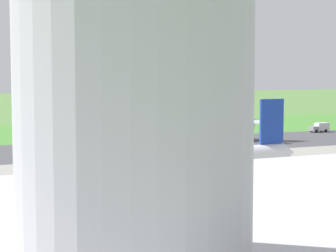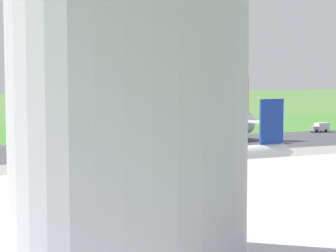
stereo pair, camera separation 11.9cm
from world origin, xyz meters
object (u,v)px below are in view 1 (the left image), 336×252
at_px(airliner_main, 169,127).
at_px(service_car_ops, 51,164).
at_px(airliner_parked_mid, 181,163).
at_px(traffic_cone_orange, 163,131).
at_px(service_truck_fuel, 320,127).
at_px(no_stopping_sign, 179,127).

distance_m(airliner_main, service_car_ops, 41.23).
distance_m(airliner_parked_mid, service_car_ops, 27.60).
xyz_separation_m(service_car_ops, traffic_cone_orange, (-45.21, -55.08, -0.57)).
xyz_separation_m(service_truck_fuel, no_stopping_sign, (35.37, -17.73, 0.02)).
distance_m(airliner_parked_mid, service_truck_fuel, 93.90).
bearing_deg(no_stopping_sign, traffic_cone_orange, -13.03).
height_order(airliner_parked_mid, service_truck_fuel, airliner_parked_mid).
bearing_deg(no_stopping_sign, service_car_ops, 47.26).
xyz_separation_m(service_truck_fuel, traffic_cone_orange, (40.05, -18.81, -1.13)).
xyz_separation_m(no_stopping_sign, traffic_cone_orange, (4.69, -1.08, -1.15)).
relative_size(airliner_parked_mid, no_stopping_sign, 17.97).
distance_m(airliner_main, no_stopping_sign, 34.32).
distance_m(service_car_ops, traffic_cone_orange, 71.26).
height_order(service_truck_fuel, no_stopping_sign, service_truck_fuel).
height_order(airliner_main, no_stopping_sign, airliner_main).
bearing_deg(airliner_parked_mid, airliner_main, -112.49).
bearing_deg(service_truck_fuel, service_car_ops, 23.04).
bearing_deg(no_stopping_sign, service_truck_fuel, 153.38).
bearing_deg(traffic_cone_orange, no_stopping_sign, 166.97).
relative_size(airliner_parked_mid, service_car_ops, 9.36).
bearing_deg(airliner_main, service_car_ops, 35.96).
height_order(service_truck_fuel, service_car_ops, service_truck_fuel).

